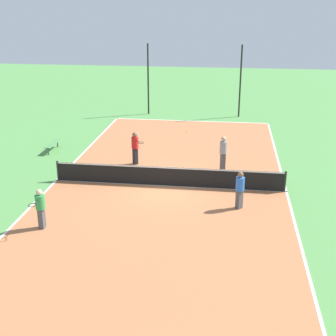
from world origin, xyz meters
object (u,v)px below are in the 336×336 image
object	(u,v)px
bench	(53,144)
tennis_ball_far_baseline	(187,132)
fence_post_back_left	(148,79)
player_near_blue	(240,188)
fence_post_back_right	(240,81)
tennis_ball_right_alley	(194,183)
player_far_green	(40,206)
tennis_ball_near_net	(82,171)
player_coach_red	(135,146)
tennis_net	(168,176)
player_baseline_gray	(223,151)

from	to	relation	value
bench	tennis_ball_far_baseline	world-z (taller)	bench
tennis_ball_far_baseline	fence_post_back_left	xyz separation A→B (m)	(-3.39, 4.90, 2.54)
bench	player_near_blue	distance (m)	12.37
bench	player_near_blue	size ratio (longest dim) A/B	1.09
fence_post_back_right	tennis_ball_far_baseline	bearing A→B (deg)	-124.53
tennis_ball_far_baseline	tennis_ball_right_alley	distance (m)	8.98
player_far_green	player_near_blue	distance (m)	7.95
tennis_ball_near_net	tennis_ball_right_alley	xyz separation A→B (m)	(5.76, -0.95, 0.00)
tennis_ball_far_baseline	fence_post_back_right	bearing A→B (deg)	55.47
player_coach_red	tennis_ball_near_net	world-z (taller)	player_coach_red
tennis_net	tennis_ball_right_alley	world-z (taller)	tennis_net
bench	tennis_ball_right_alley	size ratio (longest dim) A/B	25.85
tennis_ball_near_net	tennis_net	bearing A→B (deg)	-16.36
tennis_net	bench	xyz separation A→B (m)	(-7.25, 4.44, -0.12)
player_coach_red	tennis_ball_right_alley	xyz separation A→B (m)	(3.31, -2.41, -0.96)
tennis_net	bench	bearing A→B (deg)	148.54
tennis_ball_right_alley	player_near_blue	bearing A→B (deg)	-49.94
tennis_net	player_far_green	distance (m)	6.42
tennis_ball_near_net	tennis_ball_right_alley	world-z (taller)	same
player_coach_red	tennis_ball_far_baseline	world-z (taller)	player_coach_red
player_coach_red	fence_post_back_left	size ratio (longest dim) A/B	0.33
player_baseline_gray	fence_post_back_left	distance (m)	13.16
tennis_net	tennis_ball_far_baseline	world-z (taller)	tennis_net
fence_post_back_left	fence_post_back_right	size ratio (longest dim) A/B	1.00
tennis_net	tennis_ball_right_alley	xyz separation A→B (m)	(1.20, 0.39, -0.46)
tennis_net	player_baseline_gray	bearing A→B (deg)	45.29
player_far_green	player_coach_red	size ratio (longest dim) A/B	0.92
player_far_green	fence_post_back_left	bearing A→B (deg)	-178.52
bench	fence_post_back_right	size ratio (longest dim) A/B	0.34
player_near_blue	fence_post_back_left	xyz separation A→B (m)	(-6.64, 16.24, 1.66)
tennis_net	fence_post_back_right	world-z (taller)	fence_post_back_right
player_near_blue	tennis_ball_right_alley	xyz separation A→B (m)	(-2.05, 2.44, -0.88)
bench	player_coach_red	world-z (taller)	player_coach_red
player_baseline_gray	bench	bearing A→B (deg)	-126.03
player_far_green	player_near_blue	bearing A→B (deg)	114.54
player_coach_red	tennis_ball_near_net	distance (m)	3.01
bench	player_baseline_gray	world-z (taller)	player_baseline_gray
player_near_blue	player_coach_red	size ratio (longest dim) A/B	0.93
player_coach_red	fence_post_back_left	bearing A→B (deg)	144.60
fence_post_back_right	player_far_green	bearing A→B (deg)	-111.65
player_far_green	tennis_ball_near_net	xyz separation A→B (m)	(-0.38, 6.20, -0.87)
tennis_ball_far_baseline	tennis_ball_right_alley	bearing A→B (deg)	-82.38
fence_post_back_left	fence_post_back_right	world-z (taller)	same
tennis_ball_near_net	tennis_ball_right_alley	size ratio (longest dim) A/B	1.00
tennis_ball_right_alley	fence_post_back_right	world-z (taller)	fence_post_back_right
player_far_green	fence_post_back_left	xyz separation A→B (m)	(0.80, 19.04, 1.67)
tennis_net	bench	world-z (taller)	tennis_net
player_near_blue	player_coach_red	distance (m)	7.23
player_baseline_gray	fence_post_back_left	xyz separation A→B (m)	(-5.85, 11.69, 1.56)
fence_post_back_right	tennis_ball_right_alley	bearing A→B (deg)	-98.97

